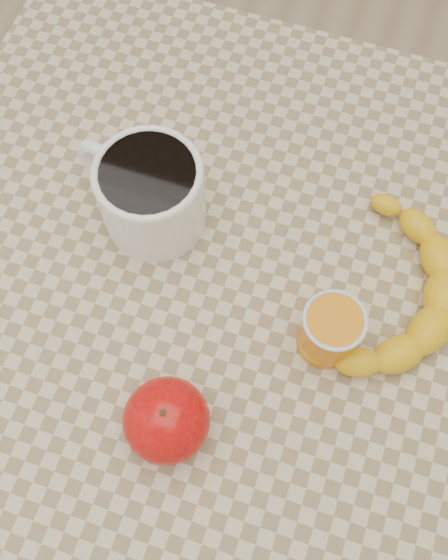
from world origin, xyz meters
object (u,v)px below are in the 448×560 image
(banana, at_px, (386,294))
(table, at_px, (224,312))
(apple, at_px, (166,420))
(orange_juice_glass, at_px, (330,331))
(coffee_mug, at_px, (149,192))

(banana, bearing_deg, table, -148.26)
(table, distance_m, apple, 0.21)
(apple, bearing_deg, orange_juice_glass, 47.62)
(coffee_mug, height_order, banana, coffee_mug)
(table, distance_m, coffee_mug, 0.19)
(apple, bearing_deg, table, 88.92)
(table, height_order, apple, apple)
(table, bearing_deg, apple, -91.08)
(coffee_mug, relative_size, orange_juice_glass, 2.33)
(table, height_order, banana, banana)
(coffee_mug, distance_m, orange_juice_glass, 0.25)
(coffee_mug, xyz_separation_m, apple, (0.10, -0.23, -0.02))
(coffee_mug, distance_m, banana, 0.28)
(coffee_mug, bearing_deg, apple, -65.18)
(table, bearing_deg, coffee_mug, 150.91)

